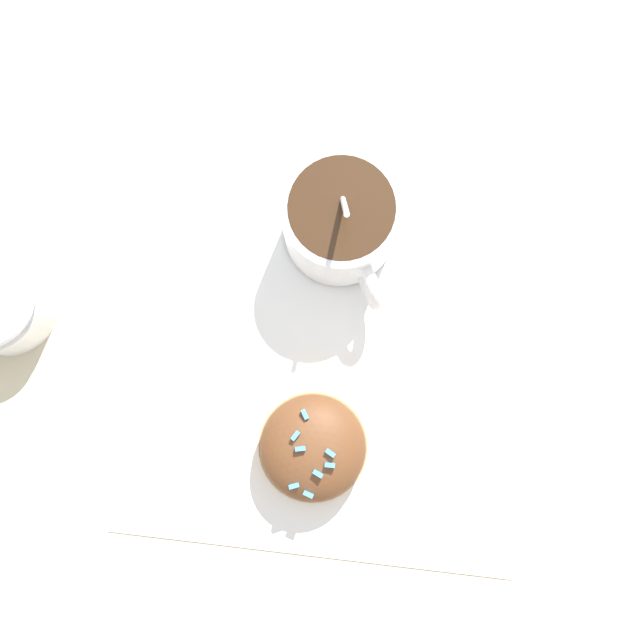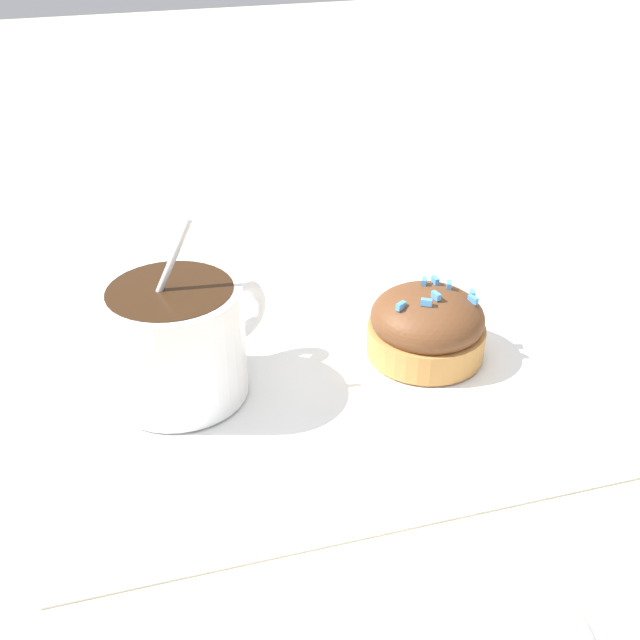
{
  "view_description": "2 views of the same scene",
  "coord_description": "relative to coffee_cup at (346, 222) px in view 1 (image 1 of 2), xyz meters",
  "views": [
    {
      "loc": [
        0.06,
        -0.01,
        0.57
      ],
      "look_at": [
        -0.01,
        -0.01,
        0.04
      ],
      "focal_mm": 42.0,
      "sensor_mm": 36.0,
      "label": 1
    },
    {
      "loc": [
        -0.13,
        -0.39,
        0.28
      ],
      "look_at": [
        0.01,
        -0.0,
        0.04
      ],
      "focal_mm": 42.0,
      "sensor_mm": 36.0,
      "label": 2
    }
  ],
  "objects": [
    {
      "name": "ground_plane",
      "position": [
        0.08,
        -0.0,
        -0.04
      ],
      "size": [
        3.0,
        3.0,
        0.0
      ],
      "primitive_type": "plane",
      "color": "#C6B793"
    },
    {
      "name": "paper_napkin",
      "position": [
        0.08,
        -0.0,
        -0.04
      ],
      "size": [
        0.34,
        0.32,
        0.0
      ],
      "color": "white",
      "rests_on": "ground_plane"
    },
    {
      "name": "coffee_cup",
      "position": [
        0.0,
        0.0,
        0.0
      ],
      "size": [
        0.11,
        0.08,
        0.11
      ],
      "color": "white",
      "rests_on": "paper_napkin"
    },
    {
      "name": "frosted_pastry",
      "position": [
        0.16,
        -0.02,
        -0.02
      ],
      "size": [
        0.08,
        0.08,
        0.05
      ],
      "color": "#C18442",
      "rests_on": "paper_napkin"
    }
  ]
}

